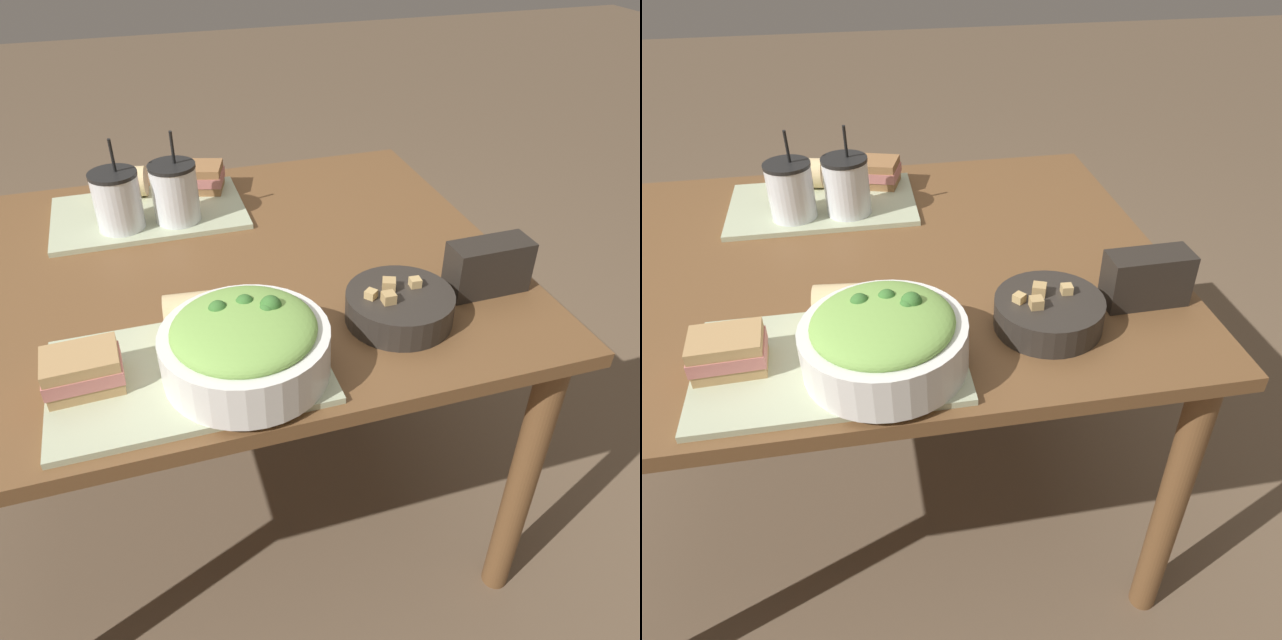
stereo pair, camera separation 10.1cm
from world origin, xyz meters
The scene contains 13 objects.
ground_plane centered at (0.00, 0.00, 0.00)m, with size 12.00×12.00×0.00m, color brown.
dining_table centered at (0.00, 0.00, 0.65)m, with size 1.31×0.99×0.74m.
tray_near centered at (-0.04, -0.33, 0.75)m, with size 0.44×0.28×0.01m.
tray_far centered at (-0.06, 0.27, 0.75)m, with size 0.44×0.28×0.01m.
salad_bowl centered at (0.05, -0.36, 0.81)m, with size 0.27×0.27×0.12m.
soup_bowl centered at (0.34, -0.29, 0.77)m, with size 0.20×0.20×0.08m.
sandwich_near centered at (-0.20, -0.33, 0.79)m, with size 0.12×0.09×0.06m.
baguette_near centered at (-0.01, -0.23, 0.79)m, with size 0.12×0.08×0.07m.
sandwich_far centered at (0.07, 0.36, 0.79)m, with size 0.15×0.12×0.06m.
baguette_far centered at (-0.10, 0.37, 0.79)m, with size 0.12×0.09×0.07m.
drink_cup_dark centered at (-0.12, 0.21, 0.82)m, with size 0.10×0.10×0.20m.
drink_cup_red centered at (0.01, 0.21, 0.82)m, with size 0.10×0.10×0.21m.
chip_bag centered at (0.54, -0.25, 0.79)m, with size 0.16×0.07×0.10m.
Camera 1 is at (-0.07, -1.13, 1.41)m, focal length 35.00 mm.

